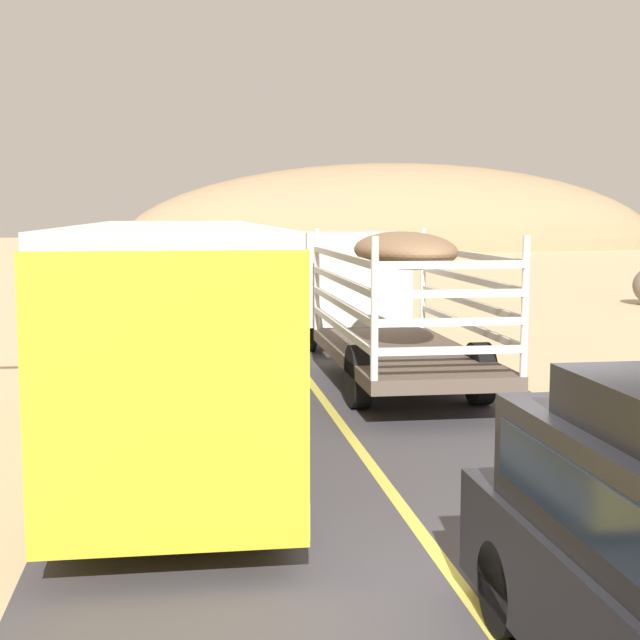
# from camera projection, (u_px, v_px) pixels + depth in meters

# --- Properties ---
(ground_plane) EXTENTS (240.00, 240.00, 0.00)m
(ground_plane) POSITION_uv_depth(u_px,v_px,m) (476.00, 609.00, 8.01)
(ground_plane) COLOR #CCB284
(road_surface) EXTENTS (8.00, 120.00, 0.02)m
(road_surface) POSITION_uv_depth(u_px,v_px,m) (476.00, 608.00, 8.01)
(road_surface) COLOR #423F44
(road_surface) RESTS_ON ground
(road_centre_line) EXTENTS (0.16, 117.60, 0.00)m
(road_centre_line) POSITION_uv_depth(u_px,v_px,m) (476.00, 607.00, 8.00)
(road_centre_line) COLOR #D8CC4C
(road_centre_line) RESTS_ON road_surface
(livestock_truck) EXTENTS (2.53, 9.70, 3.02)m
(livestock_truck) POSITION_uv_depth(u_px,v_px,m) (369.00, 285.00, 20.54)
(livestock_truck) COLOR silver
(livestock_truck) RESTS_ON road_surface
(bus) EXTENTS (2.54, 10.00, 3.21)m
(bus) POSITION_uv_depth(u_px,v_px,m) (174.00, 331.00, 13.03)
(bus) COLOR gold
(bus) RESTS_ON road_surface
(car_far) EXTENTS (1.80, 4.40, 1.46)m
(car_far) POSITION_uv_depth(u_px,v_px,m) (187.00, 287.00, 33.88)
(car_far) COLOR silver
(car_far) RESTS_ON road_surface
(distant_hill) EXTENTS (50.43, 16.31, 15.55)m
(distant_hill) POSITION_uv_depth(u_px,v_px,m) (397.00, 249.00, 84.91)
(distant_hill) COLOR #997C5A
(distant_hill) RESTS_ON ground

